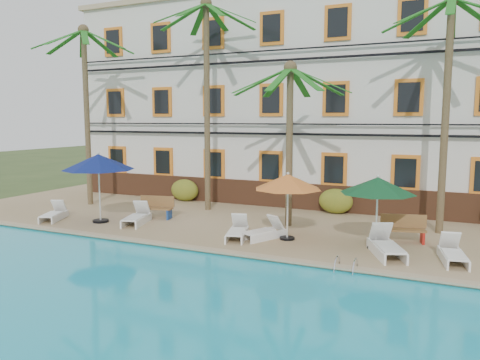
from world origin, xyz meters
The scene contains 23 objects.
ground centered at (0.00, 0.00, 0.00)m, with size 100.00×100.00×0.00m, color #384C23.
pool_deck centered at (0.00, 5.00, 0.12)m, with size 30.00×12.00×0.25m, color tan.
swimming_pool centered at (0.00, -7.00, 0.10)m, with size 26.00×12.00×0.20m, color #1AABC8.
pool_coping centered at (0.00, -0.90, 0.28)m, with size 30.00×0.35×0.06m, color tan.
hotel_building centered at (0.00, 9.98, 5.37)m, with size 25.40×6.44×10.22m.
palm_a centered at (-9.73, 3.89, 5.70)m, with size 4.61×4.61×8.50m.
palm_b centered at (-3.83, 5.04, 6.19)m, with size 4.61×4.61×9.37m.
palm_c centered at (0.56, 3.53, 4.41)m, with size 4.61×4.61×6.29m.
palm_d centered at (5.96, 4.67, 5.69)m, with size 4.61×4.61×8.49m.
shrub_left centered at (-6.01, 6.60, 0.80)m, with size 1.50×0.90×1.10m, color #2C5E1B.
shrub_mid centered at (1.70, 6.60, 0.80)m, with size 1.50×0.90×1.10m, color #2C5E1B.
umbrella_blue centered at (-6.52, 0.94, 2.66)m, with size 2.83×2.83×2.82m.
umbrella_red centered at (1.21, 1.48, 2.24)m, with size 2.34×2.34×2.34m.
umbrella_green centered at (4.17, 1.56, 2.28)m, with size 2.38×2.38×2.38m.
lounger_a centered at (-8.54, 0.46, 0.50)m, with size 1.18×1.74×0.78m.
lounger_b centered at (-4.98, 1.29, 0.53)m, with size 1.14×1.93×0.86m.
lounger_c centered at (-0.41, 0.88, 0.51)m, with size 1.05×1.80×0.80m.
lounger_d centered at (0.46, 1.25, 0.50)m, with size 1.25×1.75×0.78m.
lounger_e centered at (4.57, 0.89, 0.55)m, with size 1.43×2.08×0.93m.
lounger_f centered at (6.42, 1.01, 0.51)m, with size 0.91×1.79×0.81m.
bench_left centered at (-4.95, 2.50, 0.72)m, with size 1.56×0.76×0.93m.
bench_right centered at (4.84, 2.77, 0.72)m, with size 1.57×0.82×0.93m.
pool_ladder centered at (3.76, -1.00, 0.25)m, with size 0.54×0.74×0.74m.
Camera 1 is at (6.29, -13.51, 4.36)m, focal length 35.00 mm.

